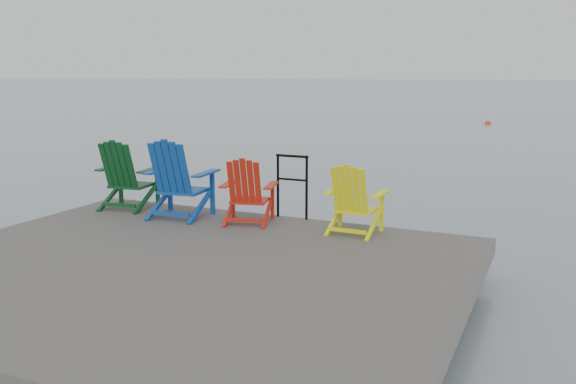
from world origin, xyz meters
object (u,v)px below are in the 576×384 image
at_px(handrail, 292,180).
at_px(chair_red, 248,191).
at_px(chair_green, 126,174).
at_px(chair_yellow, 354,199).
at_px(chair_blue, 178,179).
at_px(buoy_b, 488,124).

distance_m(handrail, chair_red, 0.69).
relative_size(handrail, chair_green, 0.87).
bearing_deg(chair_yellow, chair_red, -176.93).
bearing_deg(chair_yellow, chair_blue, -175.69).
relative_size(chair_red, buoy_b, 2.84).
xyz_separation_m(chair_green, chair_yellow, (3.56, 0.02, -0.07)).
bearing_deg(chair_yellow, buoy_b, 93.11).
height_order(chair_green, chair_red, chair_green).
height_order(handrail, chair_blue, chair_blue).
bearing_deg(handrail, chair_red, -127.92).
distance_m(handrail, buoy_b, 23.92).
xyz_separation_m(handrail, chair_yellow, (1.06, -0.47, -0.09)).
height_order(handrail, chair_red, chair_red).
distance_m(chair_green, buoy_b, 24.52).
distance_m(chair_red, buoy_b, 24.45).
relative_size(handrail, chair_yellow, 1.00).
height_order(chair_blue, buoy_b, chair_blue).
bearing_deg(chair_yellow, chair_green, -179.33).
bearing_deg(buoy_b, chair_yellow, -87.31).
xyz_separation_m(chair_blue, buoy_b, (1.38, 24.54, -1.06)).
bearing_deg(buoy_b, chair_red, -90.78).
xyz_separation_m(chair_red, buoy_b, (0.33, 24.43, -0.95)).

